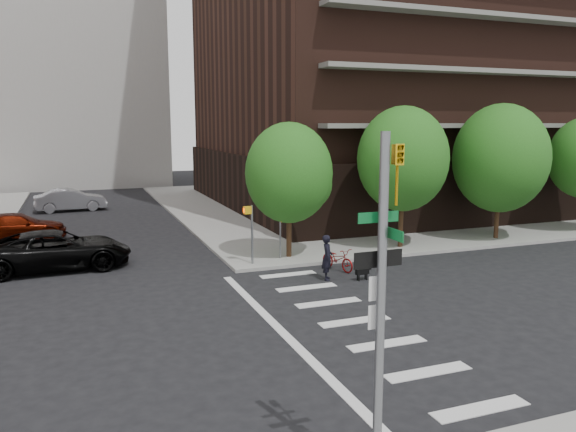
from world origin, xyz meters
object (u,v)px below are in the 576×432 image
parked_car_black (57,250)px  scooter (338,259)px  traffic_signal (381,339)px  dog_walker (327,257)px  parked_car_maroon (18,226)px  parked_car_silver (71,200)px

parked_car_black → scooter: parked_car_black is taller
traffic_signal → parked_car_black: traffic_signal is taller
traffic_signal → dog_walker: size_ratio=3.25×
parked_car_black → parked_car_maroon: parked_car_black is taller
parked_car_black → parked_car_silver: bearing=-4.0°
parked_car_maroon → scooter: bearing=-134.0°
parked_car_black → dog_walker: 11.70m
traffic_signal → parked_car_silver: bearing=98.1°
parked_car_silver → scooter: size_ratio=2.64×
parked_car_black → scooter: size_ratio=3.29×
parked_car_maroon → parked_car_silver: 10.10m
scooter → dog_walker: 1.64m
traffic_signal → scooter: traffic_signal is taller
dog_walker → parked_car_silver: bearing=46.1°
scooter → dog_walker: bearing=-148.3°
parked_car_maroon → dog_walker: size_ratio=2.68×
parked_car_silver → dog_walker: (9.73, -23.05, 0.11)m
parked_car_black → parked_car_silver: (0.53, 17.42, -0.04)m
traffic_signal → scooter: 14.78m
parked_car_black → dog_walker: bearing=-121.1°
traffic_signal → parked_car_silver: (-5.03, 35.30, -1.89)m
parked_car_silver → dog_walker: 25.02m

